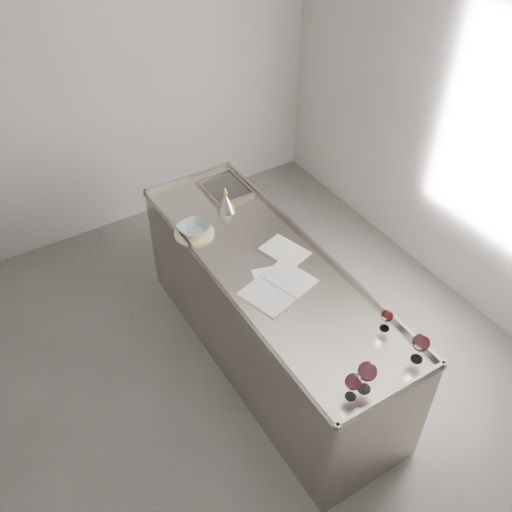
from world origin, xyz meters
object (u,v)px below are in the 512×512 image
wine_glass_left (367,372)px  wine_funnel (226,204)px  wine_glass_middle (353,382)px  wine_glass_right (421,343)px  wine_glass_small (387,316)px  notebook (278,287)px  ceramic_bowl (194,229)px  counter (269,314)px

wine_glass_left → wine_funnel: 1.76m
wine_glass_middle → wine_glass_right: 0.47m
wine_glass_small → wine_funnel: (-0.23, 1.49, -0.04)m
wine_glass_middle → wine_glass_left: bearing=0.0°
notebook → ceramic_bowl: 0.79m
counter → notebook: counter is taller
notebook → ceramic_bowl: (-0.20, 0.76, 0.04)m
counter → wine_funnel: size_ratio=11.60×
notebook → counter: bearing=54.9°
wine_glass_small → ceramic_bowl: 1.47m
counter → wine_glass_small: 1.03m
wine_glass_right → wine_funnel: size_ratio=0.92×
counter → wine_glass_left: (-0.10, -1.08, 0.61)m
counter → wine_glass_middle: size_ratio=14.11×
counter → wine_glass_right: (0.27, -1.08, 0.60)m
counter → wine_funnel: 0.86m
counter → notebook: (-0.07, -0.21, 0.47)m
wine_funnel → wine_glass_right: bearing=-82.6°
wine_glass_small → ceramic_bowl: size_ratio=0.68×
counter → ceramic_bowl: size_ratio=11.33×
counter → wine_glass_right: bearing=-75.7°
counter → wine_funnel: (0.05, 0.67, 0.53)m
wine_glass_small → ceramic_bowl: bearing=111.9°
wine_funnel → wine_glass_middle: bearing=-97.8°
wine_glass_left → notebook: wine_glass_left is taller
wine_funnel → notebook: bearing=-97.7°
wine_funnel → wine_glass_left: bearing=-94.9°
wine_glass_right → notebook: size_ratio=0.37×
wine_funnel → wine_glass_small: bearing=-81.3°
wine_glass_right → wine_glass_small: (-0.00, 0.27, -0.03)m
wine_glass_left → wine_glass_right: bearing=0.0°
wine_glass_left → wine_glass_small: wine_glass_left is taller
wine_glass_left → wine_glass_small: 0.46m
counter → notebook: bearing=-108.8°
wine_glass_right → notebook: bearing=111.6°
counter → wine_glass_right: size_ratio=12.67×
wine_glass_small → notebook: wine_glass_small is taller
wine_glass_left → notebook: 0.88m
wine_glass_middle → notebook: (0.12, 0.87, -0.12)m
counter → wine_glass_left: 1.25m
wine_glass_left → ceramic_bowl: size_ratio=0.96×
wine_glass_middle → notebook: size_ratio=0.34×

